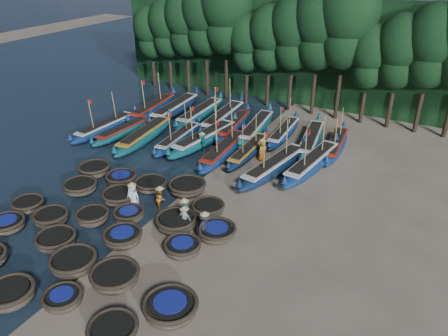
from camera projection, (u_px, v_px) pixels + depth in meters
The scene contains 63 objects.
ground at pixel (168, 206), 26.91m from camera, with size 120.00×120.00×0.00m, color gray.
foliage_wall at pixel (304, 51), 42.88m from camera, with size 40.00×3.00×10.00m, color black.
coracle_2 at pixel (10, 294), 19.56m from camera, with size 2.29×2.29×0.83m.
coracle_3 at pixel (63, 299), 19.40m from camera, with size 2.16×2.16×0.70m.
coracle_4 at pixel (113, 331), 17.70m from camera, with size 2.15×2.15×0.81m.
coracle_5 at pixel (7, 224), 24.48m from camera, with size 2.07×2.07×0.74m.
coracle_6 at pixel (56, 240), 23.16m from camera, with size 2.21×2.21×0.78m.
coracle_7 at pixel (73, 262), 21.50m from camera, with size 2.86×2.86×0.83m.
coracle_8 at pixel (115, 276), 20.60m from camera, with size 2.40×2.40×0.82m.
coracle_9 at pixel (170, 307), 18.85m from camera, with size 2.64×2.64×0.81m.
coracle_10 at pixel (28, 205), 26.31m from camera, with size 2.10×2.10×0.73m.
coracle_11 at pixel (51, 218), 24.99m from camera, with size 2.43×2.43×0.81m.
coracle_12 at pixel (93, 217), 25.11m from camera, with size 2.05×2.05×0.78m.
coracle_13 at pixel (123, 237), 23.38m from camera, with size 2.43×2.43×0.78m.
coracle_14 at pixel (183, 247), 22.62m from camera, with size 2.14×2.14×0.76m.
coracle_15 at pixel (80, 187), 28.21m from camera, with size 2.37×2.37×0.77m.
coracle_16 at pixel (120, 196), 27.09m from camera, with size 2.69×2.69×0.81m.
coracle_17 at pixel (129, 214), 25.41m from camera, with size 2.14×2.14×0.69m.
coracle_18 at pixel (176, 222), 24.59m from camera, with size 2.54×2.54×0.84m.
coracle_19 at pixel (217, 231), 23.88m from camera, with size 2.53×2.53×0.72m.
coracle_20 at pixel (94, 170), 30.25m from camera, with size 2.63×2.63×0.83m.
coracle_21 at pixel (121, 178), 29.19m from camera, with size 2.40×2.40×0.76m.
coracle_22 at pixel (151, 184), 28.51m from camera, with size 2.41×2.41×0.73m.
coracle_23 at pixel (187, 187), 28.12m from camera, with size 2.60×2.60×0.81m.
coracle_24 at pixel (208, 208), 25.95m from camera, with size 2.37×2.37×0.75m.
long_boat_0 at pixel (106, 127), 37.00m from camera, with size 1.67×7.99×3.40m.
long_boat_1 at pixel (124, 131), 36.40m from camera, with size 1.70×7.33×1.29m.
long_boat_2 at pixel (145, 135), 35.33m from camera, with size 2.51×8.74×1.55m.
long_boat_3 at pixel (179, 138), 34.97m from camera, with size 1.88×7.50×3.20m.
long_boat_4 at pixel (205, 138), 34.71m from camera, with size 2.61×8.97×3.83m.
long_boat_5 at pixel (224, 150), 32.85m from camera, with size 2.07×8.32×3.54m.
long_boat_6 at pixel (249, 151), 32.89m from camera, with size 1.54×7.35×3.13m.
long_boat_7 at pixel (275, 166), 30.43m from camera, with size 2.89×8.72×3.75m.
long_boat_8 at pixel (312, 163), 30.88m from camera, with size 2.50×8.79×3.75m.
long_boat_9 at pixel (153, 108), 41.10m from camera, with size 2.46×8.67×3.71m.
long_boat_10 at pixel (175, 109), 40.91m from camera, with size 2.32×9.18×1.62m.
long_boat_11 at pixel (200, 113), 39.89m from camera, with size 1.96×8.83×1.56m.
long_boat_12 at pixel (223, 117), 38.88m from camera, with size 2.26×9.08×3.87m.
long_boat_13 at pixel (233, 126), 37.29m from camera, with size 2.39×7.93×1.41m.
long_boat_14 at pixel (256, 128), 36.73m from camera, with size 2.62×8.69×1.54m.
long_boat_15 at pixel (284, 132), 36.04m from camera, with size 1.84×7.55×3.22m.
long_boat_16 at pixel (311, 140), 34.43m from camera, with size 2.91×8.58×1.53m.
long_boat_17 at pixel (336, 145), 33.77m from camera, with size 2.09×7.63×3.26m.
fisherman_0 at pixel (133, 196), 26.16m from camera, with size 0.93×0.65×2.00m.
fisherman_1 at pixel (185, 212), 24.57m from camera, with size 0.52×0.69×1.99m.
fisherman_2 at pixel (160, 197), 26.30m from camera, with size 0.89×0.92×1.70m.
fisherman_3 at pixel (205, 226), 23.50m from camera, with size 0.73×1.16×1.93m.
fisherman_4 at pixel (185, 218), 24.33m from camera, with size 0.89×0.52×1.69m.
fisherman_5 at pixel (202, 142), 33.45m from camera, with size 1.46×1.30×1.81m.
fisherman_6 at pixel (262, 149), 32.17m from camera, with size 0.69×0.91×1.89m.
tree_0 at pixel (151, 32), 46.56m from camera, with size 3.68×3.68×8.68m.
tree_1 at pixel (168, 27), 45.27m from camera, with size 4.09×4.09×9.65m.
tree_2 at pixel (186, 22), 43.97m from camera, with size 4.51×4.51×10.63m.
tree_3 at pixel (206, 17), 42.68m from camera, with size 4.92×4.92×11.60m.
tree_4 at pixel (226, 11), 41.38m from camera, with size 5.34×5.34×12.58m.
tree_5 at pixel (247, 43), 41.64m from camera, with size 3.68×3.68×8.68m.
tree_6 at pixel (270, 38), 40.34m from camera, with size 4.09×4.09×9.65m.
tree_7 at pixel (294, 32), 39.05m from camera, with size 4.51×4.51×10.63m.
tree_8 at pixel (320, 27), 37.75m from camera, with size 4.92×4.92×11.60m.
tree_9 at pixel (347, 20), 36.46m from camera, with size 5.34×5.34×12.58m.
tree_10 at pixel (370, 56), 36.72m from camera, with size 3.68×3.68×8.68m.
tree_11 at pixel (400, 51), 35.42m from camera, with size 4.09×4.09×9.65m.
tree_12 at pixel (433, 45), 34.12m from camera, with size 4.51×4.51×10.63m.
Camera 1 is at (14.03, -18.30, 14.50)m, focal length 35.00 mm.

